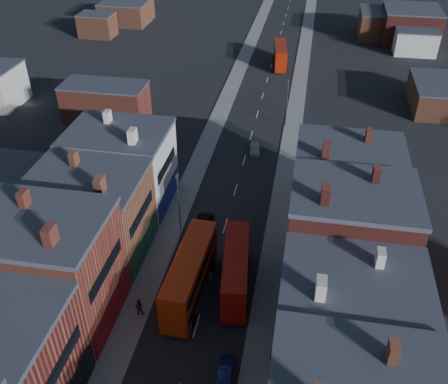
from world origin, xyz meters
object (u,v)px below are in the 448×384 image
at_px(car_2, 204,224).
at_px(bus_0, 190,274).
at_px(ped_3, 272,355).
at_px(bus_2, 280,55).
at_px(car_3, 255,149).
at_px(bus_1, 236,270).
at_px(ped_1, 139,307).
at_px(car_1, 225,373).

bearing_deg(car_2, bus_0, -89.54).
bearing_deg(ped_3, bus_2, 24.39).
height_order(bus_0, ped_3, bus_0).
height_order(bus_2, car_3, bus_2).
distance_m(bus_1, bus_2, 66.66).
relative_size(bus_2, ped_3, 6.46).
bearing_deg(ped_1, bus_0, -153.82).
height_order(car_1, car_2, car_2).
distance_m(car_3, ped_1, 35.16).
xyz_separation_m(car_3, ped_3, (6.50, -37.68, 0.39)).
xyz_separation_m(bus_0, car_3, (2.70, 30.79, -2.27)).
distance_m(bus_2, car_2, 57.60).
relative_size(bus_0, car_2, 2.81).
xyz_separation_m(bus_0, bus_1, (4.44, 1.79, -0.29)).
height_order(car_2, ped_3, ped_3).
height_order(bus_2, ped_3, bus_2).
distance_m(bus_0, bus_2, 68.51).
relative_size(bus_1, car_2, 2.55).
bearing_deg(bus_0, car_3, 87.36).
bearing_deg(car_1, ped_1, 146.59).
relative_size(bus_1, bus_2, 1.04).
bearing_deg(bus_0, car_2, 97.53).
relative_size(bus_0, car_3, 3.18).
bearing_deg(bus_0, ped_3, -34.46).
height_order(bus_1, ped_3, bus_1).
height_order(bus_1, ped_1, bus_1).
bearing_deg(bus_1, ped_1, -155.18).
distance_m(car_2, ped_3, 20.61).
xyz_separation_m(bus_2, car_3, (-0.53, -37.64, -1.87)).
bearing_deg(car_3, bus_2, 81.48).
relative_size(car_3, ped_1, 1.97).
xyz_separation_m(bus_0, ped_3, (9.20, -6.89, -1.88)).
height_order(bus_2, ped_1, bus_2).
bearing_deg(car_3, bus_0, -102.72).
bearing_deg(car_3, ped_3, -87.92).
relative_size(bus_1, car_3, 2.88).
xyz_separation_m(bus_0, ped_1, (-4.43, -3.63, -1.73)).
relative_size(bus_1, ped_1, 5.68).
bearing_deg(bus_1, bus_2, 84.42).
height_order(bus_2, car_1, bus_2).
xyz_separation_m(bus_2, ped_3, (5.97, -75.32, -1.49)).
distance_m(bus_2, car_1, 77.69).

